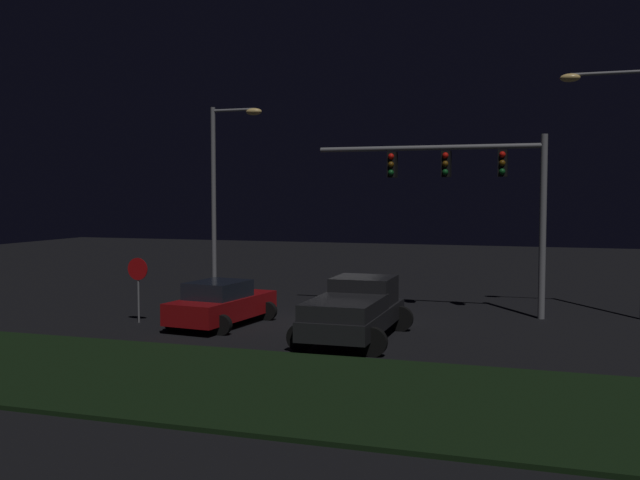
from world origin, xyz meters
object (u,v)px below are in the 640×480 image
(traffic_signal_gantry, at_px, (473,180))
(pickup_truck, at_px, (356,307))
(car_sedan, at_px, (221,304))
(street_lamp_right, at_px, (628,162))
(stop_sign, at_px, (138,277))
(street_lamp_left, at_px, (223,178))

(traffic_signal_gantry, bearing_deg, pickup_truck, -116.70)
(pickup_truck, height_order, traffic_signal_gantry, traffic_signal_gantry)
(car_sedan, bearing_deg, pickup_truck, -94.03)
(street_lamp_right, bearing_deg, stop_sign, -159.21)
(street_lamp_left, relative_size, street_lamp_right, 0.93)
(pickup_truck, distance_m, stop_sign, 7.89)
(car_sedan, xyz_separation_m, street_lamp_left, (-3.06, 6.57, 4.36))
(car_sedan, relative_size, traffic_signal_gantry, 0.55)
(pickup_truck, bearing_deg, street_lamp_left, 46.21)
(street_lamp_right, xyz_separation_m, stop_sign, (-15.92, -6.04, -3.95))
(car_sedan, distance_m, street_lamp_right, 14.94)
(pickup_truck, bearing_deg, car_sedan, 78.94)
(stop_sign, bearing_deg, car_sedan, 7.78)
(street_lamp_left, distance_m, street_lamp_right, 16.08)
(street_lamp_left, distance_m, stop_sign, 7.82)
(street_lamp_left, bearing_deg, stop_sign, -88.98)
(pickup_truck, xyz_separation_m, stop_sign, (-7.86, 0.50, 0.56))
(street_lamp_left, bearing_deg, traffic_signal_gantry, -9.86)
(pickup_truck, distance_m, traffic_signal_gantry, 7.38)
(car_sedan, bearing_deg, street_lamp_left, 31.36)
(pickup_truck, relative_size, stop_sign, 2.43)
(pickup_truck, distance_m, car_sedan, 5.01)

